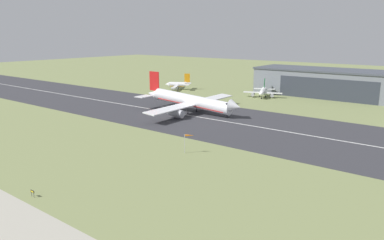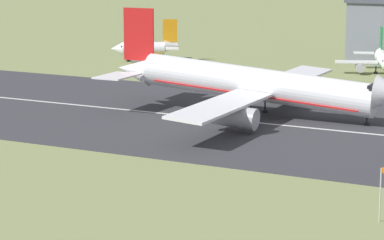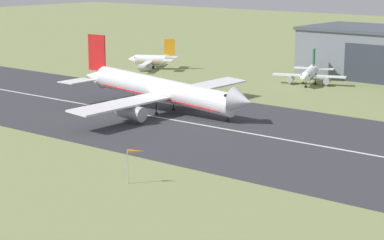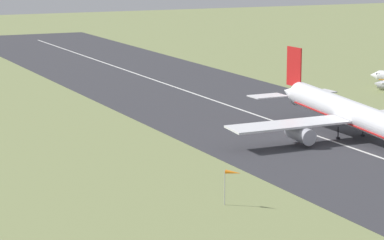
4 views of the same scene
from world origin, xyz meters
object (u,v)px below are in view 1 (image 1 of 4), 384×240
object	(u,v)px
airplane_parked_centre	(178,85)
windsock_pole	(189,136)
airplane_parked_west	(263,92)
runway_sign	(32,192)
airplane_landing	(191,101)

from	to	relation	value
airplane_parked_centre	windsock_pole	size ratio (longest dim) A/B	3.71
airplane_parked_west	windsock_pole	size ratio (longest dim) A/B	3.65
windsock_pole	runway_sign	distance (m)	43.70
runway_sign	airplane_parked_centre	bearing A→B (deg)	119.17
windsock_pole	runway_sign	xyz separation A→B (m)	(-7.18, -42.93, -3.86)
airplane_parked_west	runway_sign	distance (m)	144.38
airplane_landing	windsock_pole	world-z (taller)	airplane_landing
airplane_landing	windsock_pole	bearing A→B (deg)	-52.28
airplane_landing	airplane_parked_west	size ratio (longest dim) A/B	2.80
airplane_landing	windsock_pole	distance (m)	56.16
airplane_landing	airplane_parked_centre	xyz separation A→B (m)	(-49.16, 49.43, -2.06)
runway_sign	airplane_parked_west	bearing A→B (deg)	98.75
airplane_parked_centre	windsock_pole	distance (m)	125.65
windsock_pole	runway_sign	bearing A→B (deg)	-99.50
airplane_landing	runway_sign	world-z (taller)	airplane_landing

